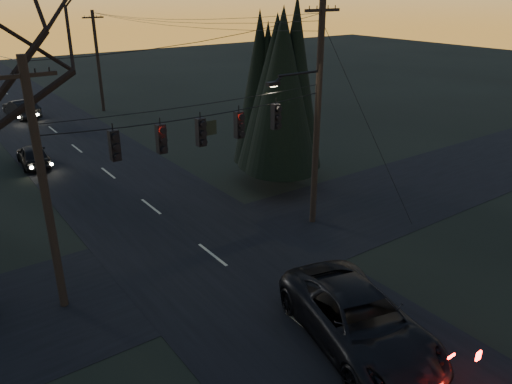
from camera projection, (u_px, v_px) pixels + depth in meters
main_road at (121, 183)px, 28.13m from camera, size 8.00×120.00×0.02m
cross_road at (212, 255)px, 20.61m from camera, size 60.00×7.00×0.02m
utility_pole_right at (312, 221)px, 23.58m from camera, size 5.00×0.30×10.00m
utility_pole_left at (65, 305)px, 17.38m from camera, size 1.80×0.30×8.50m
utility_pole_far_r at (104, 111)px, 44.62m from camera, size 1.80×0.30×8.50m
span_signal_assembly at (202, 131)px, 18.45m from camera, size 11.50×0.44×1.47m
evergreen_right at (285, 94)px, 26.57m from camera, size 4.42×4.42×8.74m
suv_near at (359, 321)px, 15.17m from camera, size 4.23×6.71×1.73m
sedan_oncoming_a at (33, 155)px, 30.66m from camera, size 1.84×4.06×1.35m
sedan_oncoming_b at (21, 109)px, 42.02m from camera, size 2.29×4.80×1.52m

